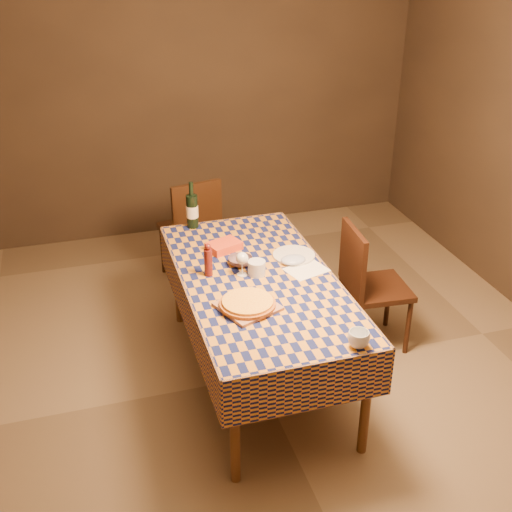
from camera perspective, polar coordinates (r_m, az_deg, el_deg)
The scene contains 16 objects.
room at distance 3.75m, azimuth 0.22°, elevation 5.75°, with size 5.00×5.10×2.70m.
dining_table at distance 4.04m, azimuth 0.20°, elevation -2.91°, with size 0.94×1.84×0.77m.
cutting_board at distance 3.70m, azimuth -0.75°, elevation -4.51°, with size 0.30×0.30×0.02m, color #A26A4C.
pizza at distance 3.69m, azimuth -0.75°, elevation -4.18°, with size 0.43×0.43×0.03m.
pepper_mill at distance 4.00m, azimuth -4.27°, elevation -0.41°, with size 0.07×0.07×0.22m.
bowl at distance 4.14m, azimuth -1.39°, elevation -0.47°, with size 0.16×0.16×0.05m, color #584149.
wine_glass at distance 3.98m, azimuth -1.25°, elevation -0.28°, with size 0.08×0.08×0.16m.
wine_bottle at distance 4.64m, azimuth -5.70°, elevation 4.05°, with size 0.12×0.12×0.35m.
deli_tub at distance 4.02m, azimuth 0.06°, elevation -1.07°, with size 0.11×0.11×0.09m, color silver.
takeout_container at distance 4.34m, azimuth -2.87°, elevation 0.89°, with size 0.22×0.15×0.05m, color red.
white_plate at distance 4.26m, azimuth 3.39°, elevation 0.06°, with size 0.28×0.28×0.02m, color silver.
tumbler at distance 3.41m, azimuth 9.11°, elevation -7.31°, with size 0.12×0.12×0.09m, color white.
flour_patch at distance 4.10m, azimuth 4.50°, elevation -1.24°, with size 0.25×0.19×0.00m, color silver.
flour_bag at distance 4.17m, azimuth 3.33°, elevation -0.33°, with size 0.17×0.13×0.05m, color #9DAACA.
chair_far at distance 5.31m, azimuth -5.67°, elevation 2.75°, with size 0.50×0.50×0.93m.
chair_right at distance 4.53m, azimuth 9.81°, elevation -2.19°, with size 0.46×0.45×0.93m.
Camera 1 is at (-1.01, -3.32, 2.76)m, focal length 45.00 mm.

